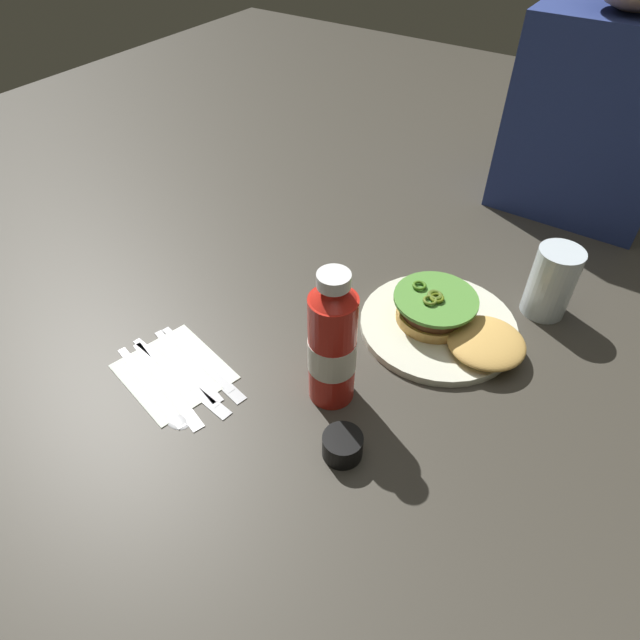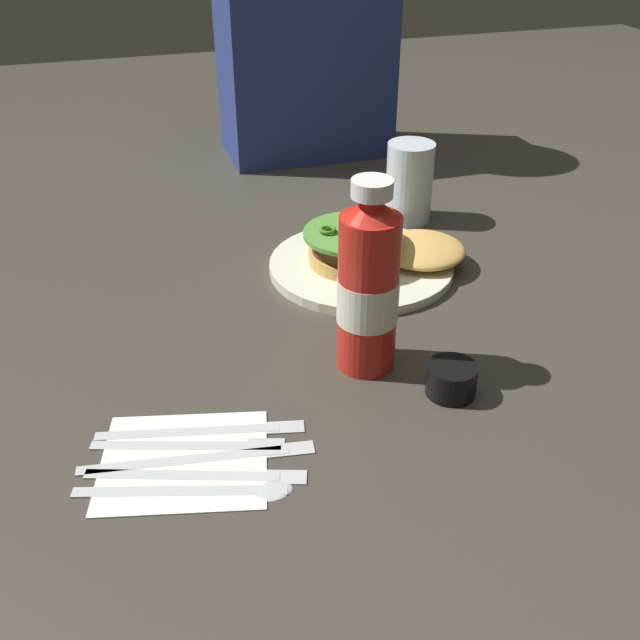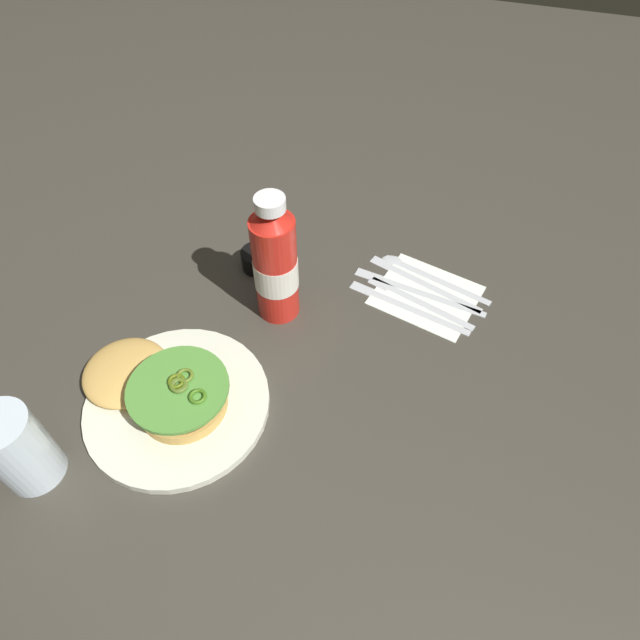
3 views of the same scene
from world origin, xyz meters
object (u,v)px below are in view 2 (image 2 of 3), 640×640
at_px(ketchup_bottle, 368,287).
at_px(steak_knife, 213,454).
at_px(condiment_cup, 452,380).
at_px(fork_utensil, 205,443).
at_px(dinner_plate, 361,266).
at_px(burger_sandwich, 378,248).
at_px(napkin, 184,460).
at_px(diner_person, 305,8).
at_px(butter_knife, 214,428).
at_px(table_knife, 210,473).
at_px(water_glass, 409,182).
at_px(spoon_utensil, 213,488).

xyz_separation_m(ketchup_bottle, steak_knife, (-0.19, -0.10, -0.09)).
distance_m(condiment_cup, fork_utensil, 0.27).
height_order(dinner_plate, condiment_cup, condiment_cup).
xyz_separation_m(burger_sandwich, napkin, (-0.31, -0.31, -0.03)).
bearing_deg(diner_person, napkin, -113.99).
xyz_separation_m(butter_knife, diner_person, (0.32, 0.77, 0.26)).
xyz_separation_m(napkin, table_knife, (0.02, -0.03, 0.00)).
bearing_deg(table_knife, condiment_cup, 10.37).
bearing_deg(water_glass, butter_knife, -132.76).
bearing_deg(napkin, butter_knife, 43.72).
distance_m(dinner_plate, napkin, 0.43).
relative_size(ketchup_bottle, napkin, 1.40).
xyz_separation_m(table_knife, steak_knife, (0.01, 0.02, 0.00)).
height_order(dinner_plate, burger_sandwich, burger_sandwich).
bearing_deg(table_knife, burger_sandwich, 48.63).
distance_m(burger_sandwich, table_knife, 0.45).
height_order(condiment_cup, fork_utensil, condiment_cup).
distance_m(ketchup_bottle, spoon_utensil, 0.27).
xyz_separation_m(water_glass, table_knife, (-0.40, -0.48, -0.06)).
height_order(ketchup_bottle, water_glass, ketchup_bottle).
relative_size(spoon_utensil, table_knife, 0.97).
relative_size(burger_sandwich, napkin, 1.43).
xyz_separation_m(spoon_utensil, fork_utensil, (0.00, 0.06, -0.00)).
xyz_separation_m(table_knife, diner_person, (0.34, 0.83, 0.26)).
bearing_deg(diner_person, burger_sandwich, -94.97).
xyz_separation_m(burger_sandwich, diner_person, (0.04, 0.50, 0.23)).
relative_size(table_knife, butter_knife, 0.97).
bearing_deg(diner_person, steak_knife, -112.25).
distance_m(spoon_utensil, fork_utensil, 0.06).
distance_m(spoon_utensil, steak_knife, 0.04).
distance_m(ketchup_bottle, table_knife, 0.25).
distance_m(water_glass, steak_knife, 0.60).
distance_m(dinner_plate, butter_knife, 0.38).
bearing_deg(dinner_plate, condiment_cup, -90.75).
bearing_deg(fork_utensil, spoon_utensil, -93.11).
xyz_separation_m(ketchup_bottle, table_knife, (-0.20, -0.13, -0.09)).
distance_m(water_glass, napkin, 0.62).
height_order(ketchup_bottle, diner_person, diner_person).
bearing_deg(water_glass, diner_person, 99.93).
relative_size(ketchup_bottle, table_knife, 1.09).
bearing_deg(steak_knife, spoon_utensil, -100.12).
xyz_separation_m(steak_knife, diner_person, (0.33, 0.81, 0.26)).
distance_m(ketchup_bottle, butter_knife, 0.22).
height_order(spoon_utensil, butter_knife, same).
distance_m(condiment_cup, spoon_utensil, 0.28).
xyz_separation_m(burger_sandwich, water_glass, (0.11, 0.14, 0.03)).
bearing_deg(dinner_plate, table_knife, -128.78).
xyz_separation_m(dinner_plate, water_glass, (0.13, 0.14, 0.05)).
distance_m(water_glass, spoon_utensil, 0.64).
bearing_deg(ketchup_bottle, table_knife, -147.48).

